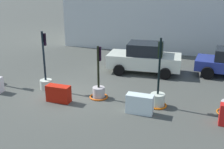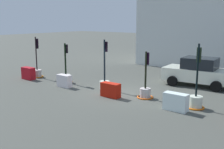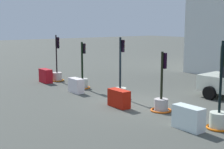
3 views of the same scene
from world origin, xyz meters
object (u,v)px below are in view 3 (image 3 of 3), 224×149
object	(u,v)px
traffic_light_3	(161,101)
construction_barrier_3	(188,118)
traffic_light_1	(82,80)
traffic_light_4	(219,115)
construction_barrier_0	(46,76)
traffic_light_2	(120,86)
construction_barrier_2	(119,98)
construction_barrier_1	(76,86)
traffic_light_0	(57,74)

from	to	relation	value
traffic_light_3	construction_barrier_3	bearing A→B (deg)	-23.86
traffic_light_1	traffic_light_4	xyz separation A→B (m)	(8.97, -0.02, 0.03)
traffic_light_3	construction_barrier_0	distance (m)	9.08
traffic_light_2	construction_barrier_2	world-z (taller)	traffic_light_2
traffic_light_3	traffic_light_2	bearing A→B (deg)	176.47
construction_barrier_1	construction_barrier_2	size ratio (longest dim) A/B	0.88
construction_barrier_0	traffic_light_2	bearing A→B (deg)	10.45
traffic_light_3	construction_barrier_1	xyz separation A→B (m)	(-5.32, -0.96, -0.05)
construction_barrier_0	construction_barrier_3	xyz separation A→B (m)	(11.26, -0.05, -0.01)
construction_barrier_1	construction_barrier_3	world-z (taller)	construction_barrier_3
construction_barrier_0	traffic_light_1	bearing A→B (deg)	17.29
traffic_light_2	traffic_light_3	world-z (taller)	traffic_light_2
traffic_light_4	construction_barrier_1	xyz separation A→B (m)	(-8.14, -0.90, -0.10)
traffic_light_4	construction_barrier_2	world-z (taller)	traffic_light_4
traffic_light_1	traffic_light_0	bearing A→B (deg)	-179.36
traffic_light_0	traffic_light_4	size ratio (longest dim) A/B	0.95
traffic_light_4	construction_barrier_2	size ratio (longest dim) A/B	2.77
traffic_light_3	construction_barrier_1	distance (m)	5.40
traffic_light_2	construction_barrier_1	world-z (taller)	traffic_light_2
traffic_light_1	traffic_light_2	size ratio (longest dim) A/B	0.88
traffic_light_0	construction_barrier_3	size ratio (longest dim) A/B	2.59
construction_barrier_0	construction_barrier_2	bearing A→B (deg)	-0.60
construction_barrier_2	traffic_light_2	bearing A→B (deg)	139.00
traffic_light_0	traffic_light_1	xyz separation A→B (m)	(3.01, 0.03, -0.01)
traffic_light_1	traffic_light_3	size ratio (longest dim) A/B	1.05
construction_barrier_1	traffic_light_3	bearing A→B (deg)	10.23
traffic_light_0	construction_barrier_3	bearing A→B (deg)	-4.60
traffic_light_3	construction_barrier_1	world-z (taller)	traffic_light_3
construction_barrier_0	traffic_light_0	bearing A→B (deg)	98.04
traffic_light_4	traffic_light_1	bearing A→B (deg)	179.85
traffic_light_1	traffic_light_2	world-z (taller)	traffic_light_2
traffic_light_0	traffic_light_2	size ratio (longest dim) A/B	0.98
construction_barrier_1	construction_barrier_2	distance (m)	3.72
traffic_light_2	construction_barrier_3	world-z (taller)	traffic_light_2
traffic_light_3	construction_barrier_0	bearing A→B (deg)	-174.10
traffic_light_2	construction_barrier_1	size ratio (longest dim) A/B	3.06
traffic_light_1	construction_barrier_1	bearing A→B (deg)	-48.13
traffic_light_1	construction_barrier_2	world-z (taller)	traffic_light_1
traffic_light_3	construction_barrier_0	xyz separation A→B (m)	(-9.03, -0.93, -0.02)
traffic_light_2	construction_barrier_2	bearing A→B (deg)	-41.00
traffic_light_3	traffic_light_0	bearing A→B (deg)	-179.57
traffic_light_2	traffic_light_3	size ratio (longest dim) A/B	1.19
traffic_light_4	construction_barrier_2	distance (m)	4.53
traffic_light_4	construction_barrier_1	bearing A→B (deg)	-173.69
construction_barrier_0	construction_barrier_1	size ratio (longest dim) A/B	1.05
traffic_light_1	construction_barrier_3	world-z (taller)	traffic_light_1
traffic_light_0	traffic_light_1	bearing A→B (deg)	0.64
construction_barrier_2	traffic_light_0	bearing A→B (deg)	172.89
construction_barrier_3	construction_barrier_2	bearing A→B (deg)	-179.59
traffic_light_4	construction_barrier_3	distance (m)	1.11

